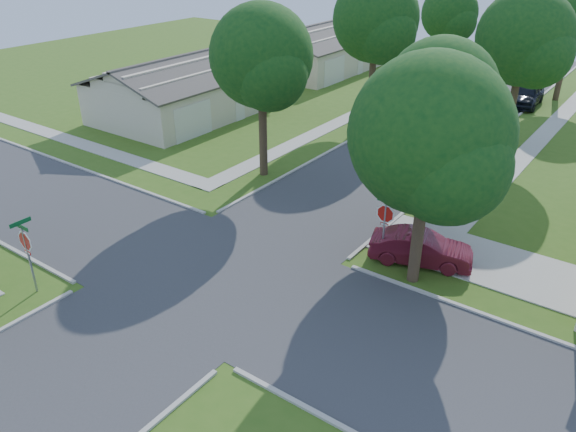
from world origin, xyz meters
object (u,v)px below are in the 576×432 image
at_px(tree_w_mid, 377,23).
at_px(house_nw_near, 191,92).
at_px(tree_e_mid, 525,42).
at_px(tree_w_far, 450,16).
at_px(car_curb_west, 471,71).
at_px(stop_sign_sw, 26,244).
at_px(car_driveway, 421,248).
at_px(stop_sign_ne, 385,217).
at_px(house_nw_far, 320,53).
at_px(tree_ne_corner, 431,142).
at_px(car_curb_east, 527,95).
at_px(tree_w_near, 262,61).
at_px(tree_e_far, 574,20).
at_px(tree_e_near, 441,101).

xyz_separation_m(tree_w_mid, house_nw_near, (-11.35, -6.01, -4.97)).
xyz_separation_m(tree_e_mid, tree_w_far, (-9.41, 13.00, -0.75)).
bearing_deg(tree_e_mid, car_curb_west, 116.41).
relative_size(stop_sign_sw, car_driveway, 0.74).
height_order(stop_sign_ne, house_nw_far, house_nw_far).
relative_size(stop_sign_ne, tree_w_far, 0.37).
distance_m(tree_w_far, car_curb_west, 5.93).
height_order(tree_w_mid, tree_ne_corner, tree_w_mid).
distance_m(house_nw_far, car_driveway, 34.44).
xyz_separation_m(stop_sign_sw, tree_w_mid, (0.06, 25.71, 4.46)).
height_order(stop_sign_sw, car_curb_west, stop_sign_sw).
bearing_deg(car_curb_east, tree_e_mid, -84.35).
distance_m(house_nw_far, car_curb_west, 13.78).
bearing_deg(car_driveway, tree_w_near, 54.03).
relative_size(tree_e_mid, tree_w_mid, 0.96).
xyz_separation_m(stop_sign_sw, house_nw_near, (-11.29, 19.70, -0.51)).
bearing_deg(stop_sign_sw, car_curb_west, 87.94).
bearing_deg(house_nw_near, car_curb_east, 39.88).
height_order(stop_sign_ne, tree_w_far, tree_w_far).
height_order(tree_e_far, house_nw_far, tree_e_far).
relative_size(tree_w_mid, tree_w_far, 1.19).
bearing_deg(tree_w_mid, car_curb_west, 84.87).
bearing_deg(tree_e_far, house_nw_near, -137.50).
bearing_deg(tree_w_near, house_nw_far, 116.27).
height_order(tree_e_near, car_curb_east, tree_e_near).
bearing_deg(tree_w_mid, tree_e_far, 54.15).
bearing_deg(tree_e_near, house_nw_far, 132.06).
relative_size(house_nw_far, car_curb_east, 2.83).
bearing_deg(tree_ne_corner, house_nw_near, 154.23).
xyz_separation_m(house_nw_far, car_driveway, (21.99, -26.50, -0.85)).
relative_size(tree_e_far, tree_w_far, 1.09).
distance_m(stop_sign_ne, car_curb_east, 26.40).
relative_size(house_nw_far, car_driveway, 3.38).
bearing_deg(car_driveway, tree_w_far, 2.75).
relative_size(tree_w_far, car_curb_east, 1.67).
xyz_separation_m(car_driveway, car_curb_east, (-2.80, 25.53, 0.15)).
bearing_deg(tree_e_mid, tree_w_mid, 180.00).
distance_m(car_driveway, car_curb_west, 32.85).
distance_m(stop_sign_ne, tree_w_near, 11.07).
bearing_deg(tree_w_mid, tree_e_near, -51.95).
distance_m(stop_sign_sw, house_nw_far, 38.40).
bearing_deg(tree_w_far, car_curb_east, -20.74).
bearing_deg(tree_e_far, car_driveway, -87.50).
xyz_separation_m(tree_e_mid, car_curb_east, (-1.56, 10.03, -5.43)).
xyz_separation_m(tree_e_far, car_curb_west, (-7.95, 3.03, -5.36)).
relative_size(stop_sign_ne, tree_ne_corner, 0.34).
bearing_deg(house_nw_near, stop_sign_ne, -26.46).
bearing_deg(stop_sign_sw, house_nw_near, 119.83).
bearing_deg(tree_e_mid, house_nw_near, -163.85).
height_order(tree_ne_corner, car_driveway, tree_ne_corner).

